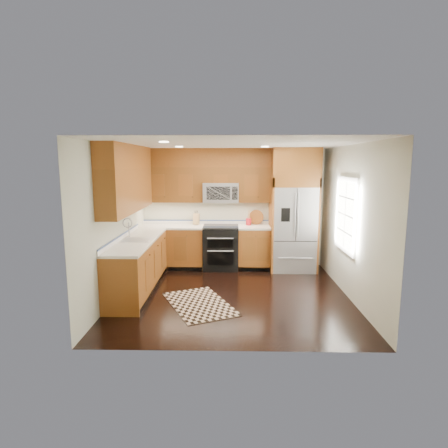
{
  "coord_description": "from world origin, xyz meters",
  "views": [
    {
      "loc": [
        -0.02,
        -6.29,
        2.29
      ],
      "look_at": [
        -0.16,
        0.6,
        1.16
      ],
      "focal_mm": 30.0,
      "sensor_mm": 36.0,
      "label": 1
    }
  ],
  "objects_px": {
    "refrigerator": "(293,210)",
    "rug": "(199,304)",
    "utensil_crock": "(249,220)",
    "range": "(221,248)",
    "knife_block": "(196,219)"
  },
  "relations": [
    {
      "from": "range",
      "to": "refrigerator",
      "type": "bearing_deg",
      "value": -1.4
    },
    {
      "from": "knife_block",
      "to": "range",
      "type": "bearing_deg",
      "value": -20.53
    },
    {
      "from": "rug",
      "to": "refrigerator",
      "type": "bearing_deg",
      "value": 23.69
    },
    {
      "from": "refrigerator",
      "to": "rug",
      "type": "xyz_separation_m",
      "value": [
        -1.85,
        -2.08,
        -1.3
      ]
    },
    {
      "from": "refrigerator",
      "to": "rug",
      "type": "relative_size",
      "value": 1.79
    },
    {
      "from": "utensil_crock",
      "to": "rug",
      "type": "bearing_deg",
      "value": -111.59
    },
    {
      "from": "range",
      "to": "refrigerator",
      "type": "xyz_separation_m",
      "value": [
        1.55,
        -0.04,
        0.83
      ]
    },
    {
      "from": "knife_block",
      "to": "utensil_crock",
      "type": "relative_size",
      "value": 0.96
    },
    {
      "from": "rug",
      "to": "utensil_crock",
      "type": "bearing_deg",
      "value": 43.69
    },
    {
      "from": "utensil_crock",
      "to": "knife_block",
      "type": "bearing_deg",
      "value": 177.88
    },
    {
      "from": "rug",
      "to": "utensil_crock",
      "type": "relative_size",
      "value": 4.48
    },
    {
      "from": "range",
      "to": "refrigerator",
      "type": "distance_m",
      "value": 1.76
    },
    {
      "from": "rug",
      "to": "utensil_crock",
      "type": "distance_m",
      "value": 2.67
    },
    {
      "from": "range",
      "to": "knife_block",
      "type": "distance_m",
      "value": 0.84
    },
    {
      "from": "refrigerator",
      "to": "utensil_crock",
      "type": "height_order",
      "value": "refrigerator"
    }
  ]
}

